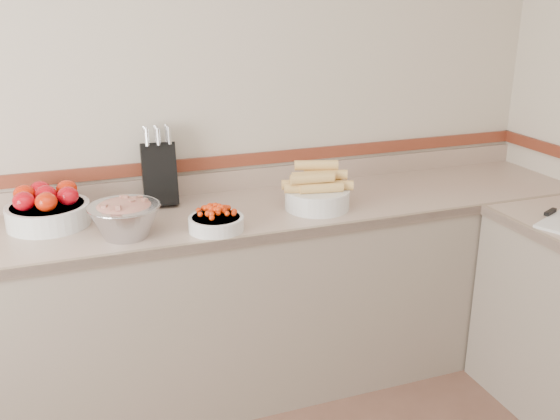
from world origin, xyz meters
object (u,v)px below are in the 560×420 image
object	(u,v)px
cherry_tomato_bowl	(216,221)
corn_bowl	(317,193)
tomato_bowl	(47,209)
rhubarb_bowl	(125,217)
knife_block	(159,172)

from	to	relation	value
cherry_tomato_bowl	corn_bowl	xyz separation A→B (m)	(0.51, 0.11, 0.03)
tomato_bowl	cherry_tomato_bowl	world-z (taller)	tomato_bowl
tomato_bowl	corn_bowl	xyz separation A→B (m)	(1.16, -0.19, 0.00)
cherry_tomato_bowl	corn_bowl	bearing A→B (deg)	12.76
corn_bowl	rhubarb_bowl	xyz separation A→B (m)	(-0.87, -0.06, 0.01)
knife_block	tomato_bowl	bearing A→B (deg)	-166.37
tomato_bowl	corn_bowl	distance (m)	1.17
tomato_bowl	rhubarb_bowl	size ratio (longest dim) A/B	1.19
knife_block	rhubarb_bowl	world-z (taller)	knife_block
tomato_bowl	rhubarb_bowl	world-z (taller)	tomato_bowl
corn_bowl	tomato_bowl	bearing A→B (deg)	170.50
tomato_bowl	corn_bowl	bearing A→B (deg)	-9.50
cherry_tomato_bowl	tomato_bowl	bearing A→B (deg)	154.71
corn_bowl	rhubarb_bowl	distance (m)	0.87
corn_bowl	knife_block	bearing A→B (deg)	154.51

